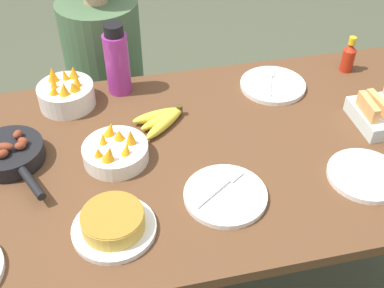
% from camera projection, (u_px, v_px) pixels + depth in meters
% --- Properties ---
extents(dining_table, '(1.74, 0.87, 0.73)m').
position_uv_depth(dining_table, '(192.00, 174.00, 1.48)').
color(dining_table, brown).
rests_on(dining_table, ground_plane).
extents(banana_bunch, '(0.18, 0.15, 0.04)m').
position_uv_depth(banana_bunch, '(162.00, 119.00, 1.51)').
color(banana_bunch, yellow).
rests_on(banana_bunch, dining_table).
extents(skillet, '(0.21, 0.31, 0.08)m').
position_uv_depth(skillet, '(10.00, 154.00, 1.37)').
color(skillet, black).
rests_on(skillet, dining_table).
extents(frittata_plate_center, '(0.21, 0.21, 0.06)m').
position_uv_depth(frittata_plate_center, '(113.00, 223.00, 1.18)').
color(frittata_plate_center, silver).
rests_on(frittata_plate_center, dining_table).
extents(empty_plate_near_front, '(0.22, 0.22, 0.02)m').
position_uv_depth(empty_plate_near_front, '(225.00, 195.00, 1.28)').
color(empty_plate_near_front, silver).
rests_on(empty_plate_near_front, dining_table).
extents(empty_plate_far_left, '(0.23, 0.23, 0.02)m').
position_uv_depth(empty_plate_far_left, '(273.00, 85.00, 1.67)').
color(empty_plate_far_left, silver).
rests_on(empty_plate_far_left, dining_table).
extents(empty_plate_far_right, '(0.21, 0.21, 0.02)m').
position_uv_depth(empty_plate_far_right, '(365.00, 175.00, 1.33)').
color(empty_plate_far_right, silver).
rests_on(empty_plate_far_right, dining_table).
extents(fruit_bowl_mango, '(0.18, 0.18, 0.12)m').
position_uv_depth(fruit_bowl_mango, '(66.00, 93.00, 1.57)').
color(fruit_bowl_mango, silver).
rests_on(fruit_bowl_mango, dining_table).
extents(fruit_bowl_citrus, '(0.19, 0.19, 0.10)m').
position_uv_depth(fruit_bowl_citrus, '(116.00, 151.00, 1.38)').
color(fruit_bowl_citrus, silver).
rests_on(fruit_bowl_citrus, dining_table).
extents(water_bottle, '(0.08, 0.08, 0.25)m').
position_uv_depth(water_bottle, '(117.00, 61.00, 1.58)').
color(water_bottle, '#992D89').
rests_on(water_bottle, dining_table).
extents(hot_sauce_bottle, '(0.05, 0.05, 0.13)m').
position_uv_depth(hot_sauce_bottle, '(349.00, 56.00, 1.72)').
color(hot_sauce_bottle, '#B72814').
rests_on(hot_sauce_bottle, dining_table).
extents(person_figure, '(0.34, 0.34, 1.16)m').
position_uv_depth(person_figure, '(109.00, 99.00, 2.05)').
color(person_figure, black).
rests_on(person_figure, ground_plane).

